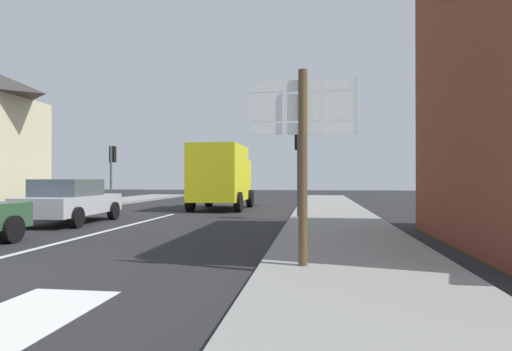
# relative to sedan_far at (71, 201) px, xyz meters

# --- Properties ---
(ground_plane) EXTENTS (80.00, 80.00, 0.00)m
(ground_plane) POSITION_rel_sedan_far_xyz_m (2.20, 1.93, -0.76)
(ground_plane) COLOR #232326
(sidewalk_right) EXTENTS (3.11, 44.00, 0.14)m
(sidewalk_right) POSITION_rel_sedan_far_xyz_m (8.75, -0.07, -0.69)
(sidewalk_right) COLOR gray
(sidewalk_right) RESTS_ON ground
(lane_centre_stripe) EXTENTS (0.16, 12.00, 0.01)m
(lane_centre_stripe) POSITION_rel_sedan_far_xyz_m (2.20, -2.07, -0.75)
(lane_centre_stripe) COLOR silver
(lane_centre_stripe) RESTS_ON ground
(lane_turn_arrow) EXTENTS (1.20, 2.20, 0.01)m
(lane_turn_arrow) POSITION_rel_sedan_far_xyz_m (4.94, -9.07, -0.75)
(lane_turn_arrow) COLOR silver
(lane_turn_arrow) RESTS_ON ground
(sedan_far) EXTENTS (2.15, 4.29, 1.47)m
(sedan_far) POSITION_rel_sedan_far_xyz_m (0.00, 0.00, 0.00)
(sedan_far) COLOR #B7BABF
(sedan_far) RESTS_ON ground
(delivery_truck) EXTENTS (2.49, 5.00, 3.05)m
(delivery_truck) POSITION_rel_sedan_far_xyz_m (3.60, 6.94, 0.89)
(delivery_truck) COLOR yellow
(delivery_truck) RESTS_ON ground
(route_sign_post) EXTENTS (1.66, 0.14, 3.20)m
(route_sign_post) POSITION_rel_sedan_far_xyz_m (7.88, -6.56, 1.24)
(route_sign_post) COLOR brown
(route_sign_post) RESTS_ON ground
(traffic_light_far_left) EXTENTS (0.30, 0.49, 3.29)m
(traffic_light_far_left) POSITION_rel_sedan_far_xyz_m (-3.10, 9.22, 1.68)
(traffic_light_far_left) COLOR #47474C
(traffic_light_far_left) RESTS_ON ground
(traffic_light_far_right) EXTENTS (0.30, 0.49, 3.74)m
(traffic_light_far_right) POSITION_rel_sedan_far_xyz_m (7.49, 9.38, 2.01)
(traffic_light_far_right) COLOR #47474C
(traffic_light_far_right) RESTS_ON ground
(traffic_light_near_right) EXTENTS (0.30, 0.49, 3.43)m
(traffic_light_near_right) POSITION_rel_sedan_far_xyz_m (7.49, 2.13, 1.78)
(traffic_light_near_right) COLOR #47474C
(traffic_light_near_right) RESTS_ON ground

